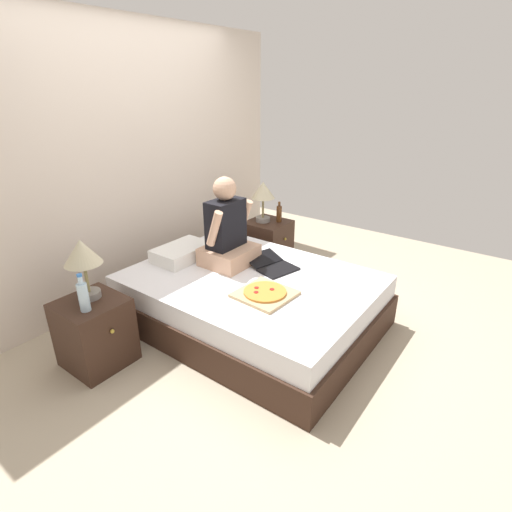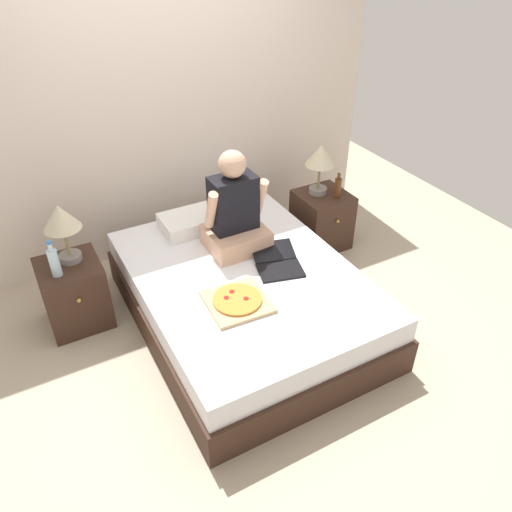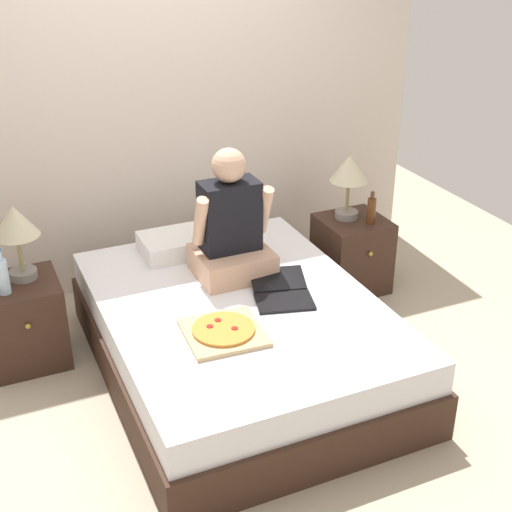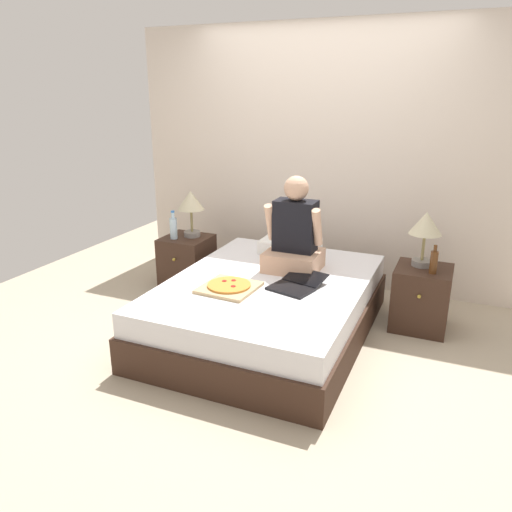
# 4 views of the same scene
# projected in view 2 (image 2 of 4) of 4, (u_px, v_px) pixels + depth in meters

# --- Properties ---
(ground_plane) EXTENTS (5.87, 5.87, 0.00)m
(ground_plane) POSITION_uv_depth(u_px,v_px,m) (246.00, 319.00, 3.86)
(ground_plane) COLOR tan
(wall_back) EXTENTS (3.87, 0.12, 2.50)m
(wall_back) POSITION_uv_depth(u_px,v_px,m) (166.00, 108.00, 4.13)
(wall_back) COLOR beige
(wall_back) RESTS_ON ground
(bed) EXTENTS (1.52, 2.03, 0.46)m
(bed) POSITION_uv_depth(u_px,v_px,m) (245.00, 297.00, 3.73)
(bed) COLOR #382319
(bed) RESTS_ON ground
(nightstand_left) EXTENTS (0.44, 0.47, 0.52)m
(nightstand_left) POSITION_uv_depth(u_px,v_px,m) (75.00, 293.00, 3.71)
(nightstand_left) COLOR #382319
(nightstand_left) RESTS_ON ground
(lamp_on_left_nightstand) EXTENTS (0.26, 0.26, 0.45)m
(lamp_on_left_nightstand) POSITION_uv_depth(u_px,v_px,m) (61.00, 221.00, 3.42)
(lamp_on_left_nightstand) COLOR gray
(lamp_on_left_nightstand) RESTS_ON nightstand_left
(water_bottle) EXTENTS (0.07, 0.07, 0.28)m
(water_bottle) POSITION_uv_depth(u_px,v_px,m) (54.00, 262.00, 3.40)
(water_bottle) COLOR silver
(water_bottle) RESTS_ON nightstand_left
(nightstand_right) EXTENTS (0.44, 0.47, 0.52)m
(nightstand_right) POSITION_uv_depth(u_px,v_px,m) (321.00, 220.00, 4.58)
(nightstand_right) COLOR #382319
(nightstand_right) RESTS_ON ground
(lamp_on_right_nightstand) EXTENTS (0.26, 0.26, 0.45)m
(lamp_on_right_nightstand) POSITION_uv_depth(u_px,v_px,m) (320.00, 159.00, 4.27)
(lamp_on_right_nightstand) COLOR gray
(lamp_on_right_nightstand) RESTS_ON nightstand_right
(beer_bottle) EXTENTS (0.06, 0.06, 0.23)m
(beer_bottle) POSITION_uv_depth(u_px,v_px,m) (338.00, 187.00, 4.34)
(beer_bottle) COLOR #512D14
(beer_bottle) RESTS_ON nightstand_right
(pillow) EXTENTS (0.52, 0.34, 0.12)m
(pillow) POSITION_uv_depth(u_px,v_px,m) (194.00, 221.00, 4.06)
(pillow) COLOR white
(pillow) RESTS_ON bed
(person_seated) EXTENTS (0.47, 0.40, 0.78)m
(person_seated) POSITION_uv_depth(u_px,v_px,m) (235.00, 214.00, 3.71)
(person_seated) COLOR tan
(person_seated) RESTS_ON bed
(laptop) EXTENTS (0.41, 0.48, 0.07)m
(laptop) POSITION_uv_depth(u_px,v_px,m) (278.00, 264.00, 3.64)
(laptop) COLOR black
(laptop) RESTS_ON bed
(pizza_box) EXTENTS (0.42, 0.42, 0.05)m
(pizza_box) POSITION_uv_depth(u_px,v_px,m) (237.00, 301.00, 3.30)
(pizza_box) COLOR tan
(pizza_box) RESTS_ON bed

